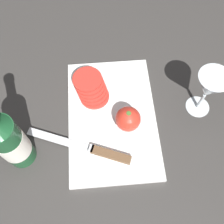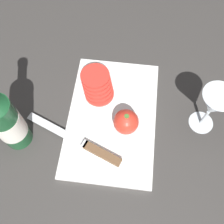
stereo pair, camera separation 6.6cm
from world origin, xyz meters
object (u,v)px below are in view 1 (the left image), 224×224
whole_tomato (128,119)px  tomato_slice_stack_near (91,88)px  wine_bottle (9,141)px  knife (100,151)px  wine_glass (209,88)px

whole_tomato → tomato_slice_stack_near: whole_tomato is taller
wine_bottle → knife: size_ratio=1.06×
knife → whole_tomato: bearing=-115.9°
wine_bottle → whole_tomato: bearing=-77.8°
whole_tomato → knife: size_ratio=0.25×
wine_glass → tomato_slice_stack_near: 0.33m
whole_tomato → tomato_slice_stack_near: bearing=39.6°
whole_tomato → tomato_slice_stack_near: (0.12, 0.10, -0.01)m
wine_glass → whole_tomato: wine_glass is taller
wine_glass → tomato_slice_stack_near: size_ratio=1.23×
wine_bottle → wine_glass: bearing=-78.1°
wine_glass → whole_tomato: size_ratio=2.20×
wine_glass → whole_tomato: 0.23m
wine_bottle → tomato_slice_stack_near: bearing=-47.4°
whole_tomato → wine_bottle: bearing=102.2°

